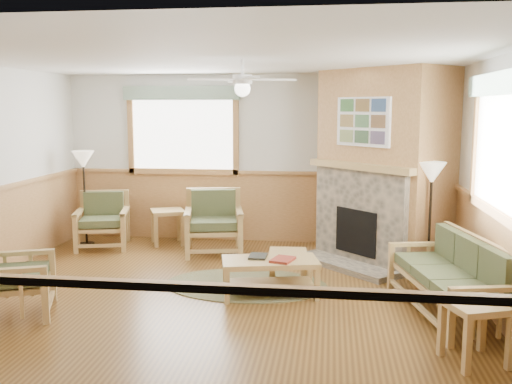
# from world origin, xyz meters

# --- Properties ---
(floor) EXTENTS (6.00, 6.00, 0.01)m
(floor) POSITION_xyz_m (0.00, 0.00, -0.01)
(floor) COLOR brown
(floor) RESTS_ON ground
(ceiling) EXTENTS (6.00, 6.00, 0.01)m
(ceiling) POSITION_xyz_m (0.00, 0.00, 2.70)
(ceiling) COLOR white
(ceiling) RESTS_ON floor
(wall_back) EXTENTS (6.00, 0.02, 2.70)m
(wall_back) POSITION_xyz_m (0.00, 3.00, 1.35)
(wall_back) COLOR silver
(wall_back) RESTS_ON floor
(wall_front) EXTENTS (6.00, 0.02, 2.70)m
(wall_front) POSITION_xyz_m (0.00, -3.00, 1.35)
(wall_front) COLOR silver
(wall_front) RESTS_ON floor
(wall_right) EXTENTS (0.02, 6.00, 2.70)m
(wall_right) POSITION_xyz_m (3.00, 0.00, 1.35)
(wall_right) COLOR silver
(wall_right) RESTS_ON floor
(wainscot) EXTENTS (6.00, 6.00, 1.10)m
(wainscot) POSITION_xyz_m (0.00, 0.00, 0.55)
(wainscot) COLOR #B07E48
(wainscot) RESTS_ON floor
(fireplace) EXTENTS (3.11, 3.11, 2.70)m
(fireplace) POSITION_xyz_m (2.05, 2.05, 1.35)
(fireplace) COLOR #B07E48
(fireplace) RESTS_ON floor
(window_back) EXTENTS (1.90, 0.16, 1.50)m
(window_back) POSITION_xyz_m (-1.10, 2.96, 2.53)
(window_back) COLOR white
(window_back) RESTS_ON wall_back
(window_right) EXTENTS (0.16, 1.90, 1.50)m
(window_right) POSITION_xyz_m (2.96, -0.20, 2.53)
(window_right) COLOR white
(window_right) RESTS_ON wall_right
(ceiling_fan) EXTENTS (1.59, 1.59, 0.36)m
(ceiling_fan) POSITION_xyz_m (0.30, 0.30, 2.66)
(ceiling_fan) COLOR white
(ceiling_fan) RESTS_ON ceiling
(sofa) EXTENTS (1.89, 1.09, 0.82)m
(sofa) POSITION_xyz_m (2.55, -0.08, 0.41)
(sofa) COLOR tan
(sofa) RESTS_ON floor
(armchair_back_left) EXTENTS (0.93, 0.93, 0.86)m
(armchair_back_left) POSITION_xyz_m (-2.21, 2.20, 0.43)
(armchair_back_left) COLOR tan
(armchair_back_left) RESTS_ON floor
(armchair_back_right) EXTENTS (0.99, 0.99, 0.94)m
(armchair_back_right) POSITION_xyz_m (-0.42, 2.09, 0.47)
(armchair_back_right) COLOR tan
(armchair_back_right) RESTS_ON floor
(armchair_left) EXTENTS (1.00, 1.00, 0.87)m
(armchair_left) POSITION_xyz_m (-1.98, -0.73, 0.43)
(armchair_left) COLOR tan
(armchair_left) RESTS_ON floor
(coffee_table) EXTENTS (1.19, 0.78, 0.44)m
(coffee_table) POSITION_xyz_m (0.63, 0.23, 0.22)
(coffee_table) COLOR tan
(coffee_table) RESTS_ON floor
(end_table_chairs) EXTENTS (0.65, 0.64, 0.56)m
(end_table_chairs) POSITION_xyz_m (-1.27, 2.55, 0.28)
(end_table_chairs) COLOR tan
(end_table_chairs) RESTS_ON floor
(end_table_sofa) EXTENTS (0.61, 0.60, 0.54)m
(end_table_sofa) POSITION_xyz_m (2.55, -1.27, 0.27)
(end_table_sofa) COLOR tan
(end_table_sofa) RESTS_ON floor
(footstool) EXTENTS (0.49, 0.49, 0.40)m
(footstool) POSITION_xyz_m (0.79, 0.77, 0.20)
(footstool) COLOR tan
(footstool) RESTS_ON floor
(braided_rug) EXTENTS (2.08, 2.08, 0.01)m
(braided_rug) POSITION_xyz_m (0.29, 0.60, 0.01)
(braided_rug) COLOR brown
(braided_rug) RESTS_ON floor
(floor_lamp_left) EXTENTS (0.44, 0.44, 1.51)m
(floor_lamp_left) POSITION_xyz_m (-2.55, 2.35, 0.75)
(floor_lamp_left) COLOR black
(floor_lamp_left) RESTS_ON floor
(floor_lamp_right) EXTENTS (0.38, 0.38, 1.51)m
(floor_lamp_right) POSITION_xyz_m (2.55, 1.16, 0.75)
(floor_lamp_right) COLOR black
(floor_lamp_right) RESTS_ON floor
(book_red) EXTENTS (0.30, 0.35, 0.03)m
(book_red) POSITION_xyz_m (0.78, 0.18, 0.47)
(book_red) COLOR maroon
(book_red) RESTS_ON coffee_table
(book_dark) EXTENTS (0.20, 0.27, 0.03)m
(book_dark) POSITION_xyz_m (0.48, 0.30, 0.46)
(book_dark) COLOR black
(book_dark) RESTS_ON coffee_table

